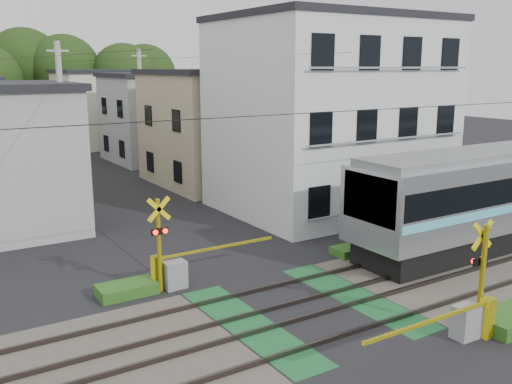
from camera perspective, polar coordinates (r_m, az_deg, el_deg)
ground at (r=17.01m, az=4.96°, el=-11.72°), size 120.00×120.00×0.00m
track_bed at (r=17.00m, az=4.96°, el=-11.61°), size 120.00×120.00×0.14m
crossing_signal_near at (r=16.09m, az=20.68°, el=-11.22°), size 4.74×0.65×3.09m
crossing_signal_far at (r=18.47m, az=-8.45°, el=-7.44°), size 4.74×0.65×3.09m
apartment_block at (r=28.34m, az=7.34°, el=7.70°), size 10.20×8.36×9.30m
houses_row at (r=39.63m, az=-17.95°, el=6.48°), size 22.07×31.35×6.80m
tree_hill at (r=61.17m, az=-24.03°, el=9.76°), size 40.00×13.14×10.83m
catenary at (r=20.05m, az=18.95°, el=2.42°), size 60.00×5.04×7.00m
utility_poles at (r=36.43m, az=-18.87°, el=7.27°), size 7.90×42.00×8.00m
pedestrian at (r=48.42m, az=-18.56°, el=4.63°), size 0.72×0.53×1.81m
weed_patches at (r=17.92m, az=9.71°, el=-9.93°), size 10.25×8.80×0.40m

